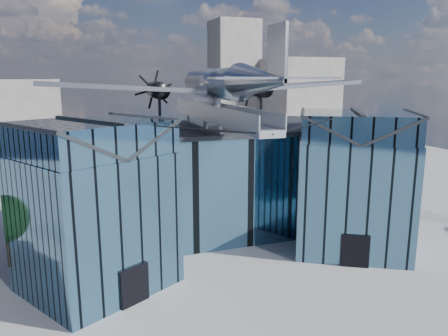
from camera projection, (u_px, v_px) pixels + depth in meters
name	position (u px, v px, depth m)	size (l,w,h in m)	color
ground_plane	(232.00, 259.00, 35.50)	(120.00, 120.00, 0.00)	gray
museum	(210.00, 178.00, 39.72)	(32.88, 24.50, 17.60)	teal
bg_towers	(144.00, 101.00, 80.48)	(77.00, 24.50, 26.00)	gray
tree_side_e	(403.00, 185.00, 44.27)	(4.64, 4.64, 5.59)	#342414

